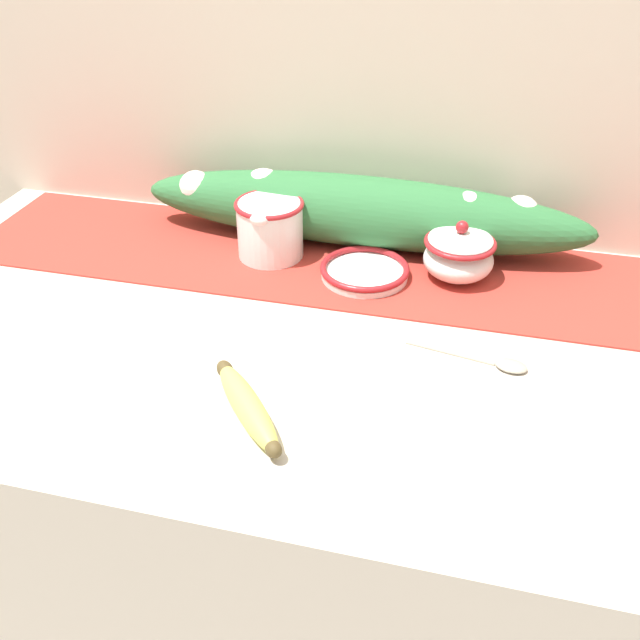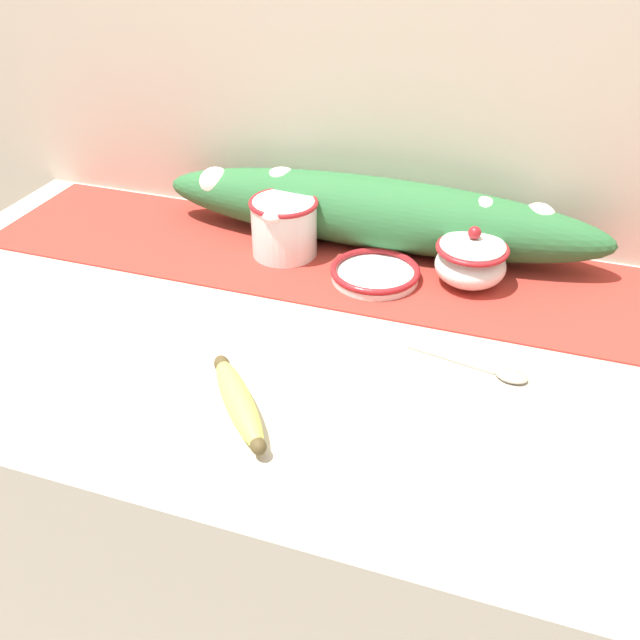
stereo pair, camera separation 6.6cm
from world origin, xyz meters
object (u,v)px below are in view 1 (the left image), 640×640
object	(u,v)px
cream_pitcher	(270,226)
banana	(247,406)
spoon	(504,364)
sugar_bowl	(459,254)
small_dish	(365,271)

from	to	relation	value
cream_pitcher	banana	distance (m)	0.41
cream_pitcher	spoon	xyz separation A→B (m)	(0.39, -0.22, -0.05)
cream_pitcher	sugar_bowl	xyz separation A→B (m)	(0.31, -0.00, -0.01)
small_dish	banana	distance (m)	0.37
sugar_bowl	banana	distance (m)	0.45
cream_pitcher	small_dish	bearing A→B (deg)	-11.86
sugar_bowl	banana	xyz separation A→B (m)	(-0.21, -0.39, -0.03)
sugar_bowl	banana	world-z (taller)	sugar_bowl
cream_pitcher	small_dish	size ratio (longest dim) A/B	0.93
small_dish	spoon	bearing A→B (deg)	-39.49
cream_pitcher	spoon	size ratio (longest dim) A/B	0.79
sugar_bowl	small_dish	distance (m)	0.15
small_dish	spoon	size ratio (longest dim) A/B	0.85
spoon	sugar_bowl	bearing A→B (deg)	120.98
banana	sugar_bowl	bearing A→B (deg)	61.27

